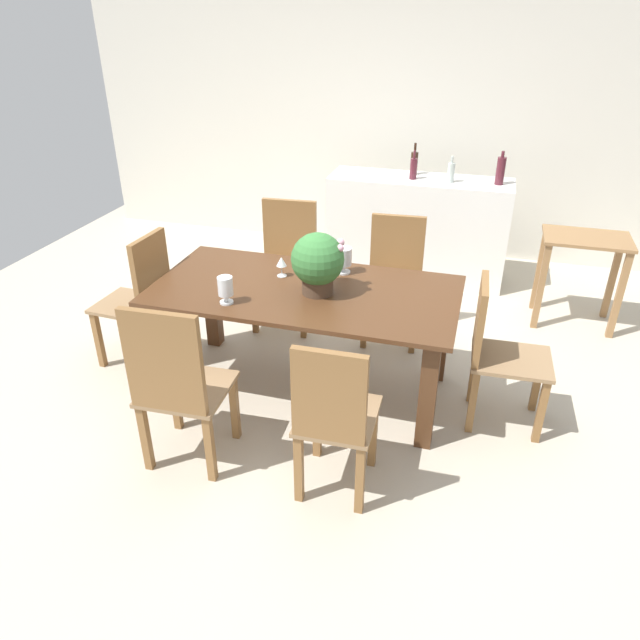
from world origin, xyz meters
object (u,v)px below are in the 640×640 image
chair_near_left (176,382)px  chair_far_right (395,272)px  chair_far_left (287,257)px  flower_centerpiece (318,262)px  side_table (582,261)px  wine_glass (281,263)px  dining_table (305,309)px  chair_near_right (334,415)px  crystal_vase_left (344,258)px  wine_bottle_tall (451,172)px  wine_bottle_amber (501,170)px  kitchen_counter (417,229)px  wine_bottle_dark (413,168)px  chair_foot_end (496,348)px  chair_head_end (142,296)px  crystal_vase_center_near (225,287)px  wine_bottle_clear (414,163)px

chair_near_left → chair_far_right: size_ratio=1.10×
chair_near_left → chair_far_left: bearing=-92.1°
flower_centerpiece → side_table: 2.36m
chair_far_left → wine_glass: chair_far_left is taller
dining_table → chair_near_left: (-0.43, -0.93, -0.04)m
dining_table → chair_near_right: size_ratio=2.01×
flower_centerpiece → crystal_vase_left: size_ratio=2.20×
wine_glass → chair_near_right: bearing=-58.8°
wine_bottle_tall → chair_far_left: bearing=-135.7°
chair_far_left → wine_bottle_amber: wine_bottle_amber is taller
dining_table → crystal_vase_left: bearing=60.5°
wine_glass → kitchen_counter: (0.64, 1.96, -0.38)m
dining_table → wine_bottle_dark: 2.14m
kitchen_counter → chair_near_left: bearing=-106.0°
dining_table → chair_far_right: (0.43, 0.92, -0.08)m
chair_foot_end → chair_far_left: (-1.65, 0.93, 0.03)m
wine_glass → wine_bottle_amber: (1.32, 1.96, 0.22)m
crystal_vase_left → side_table: 2.07m
chair_head_end → crystal_vase_left: size_ratio=5.62×
kitchen_counter → wine_bottle_tall: bearing=-11.3°
chair_head_end → wine_bottle_tall: wine_bottle_tall is taller
chair_near_right → wine_glass: chair_near_right is taller
crystal_vase_left → wine_glass: (-0.38, -0.17, -0.01)m
chair_near_left → wine_bottle_tall: size_ratio=4.61×
chair_far_right → crystal_vase_center_near: bearing=-127.6°
chair_foot_end → wine_bottle_clear: bearing=18.9°
crystal_vase_center_near → wine_bottle_tall: (1.10, 2.37, 0.18)m
chair_foot_end → wine_bottle_amber: (-0.09, 2.10, 0.55)m
chair_far_left → flower_centerpiece: (0.54, -0.96, 0.42)m
crystal_vase_center_near → chair_near_left: bearing=-93.5°
dining_table → chair_near_right: bearing=-64.5°
chair_foot_end → crystal_vase_left: (-1.04, 0.31, 0.35)m
chair_near_right → kitchen_counter: size_ratio=0.59×
kitchen_counter → wine_glass: bearing=-108.2°
flower_centerpiece → wine_bottle_clear: (0.26, 2.26, 0.09)m
chair_far_left → wine_bottle_dark: wine_bottle_dark is taller
chair_head_end → crystal_vase_center_near: (0.81, -0.32, 0.32)m
wine_bottle_clear → wine_bottle_tall: bearing=-26.7°
wine_bottle_amber → chair_far_left: bearing=-143.2°
wine_glass → wine_bottle_clear: bearing=75.0°
chair_near_right → chair_foot_end: (0.77, 0.92, -0.01)m
wine_bottle_tall → chair_foot_end: bearing=-76.1°
chair_near_left → wine_bottle_clear: 3.29m
crystal_vase_left → kitchen_counter: 1.85m
chair_foot_end → chair_far_right: bearing=38.0°
chair_far_right → wine_glass: chair_far_right is taller
chair_foot_end → wine_glass: (-1.42, 0.15, 0.34)m
flower_centerpiece → wine_bottle_tall: 2.17m
crystal_vase_left → kitchen_counter: bearing=81.6°
chair_foot_end → wine_bottle_amber: size_ratio=3.30×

